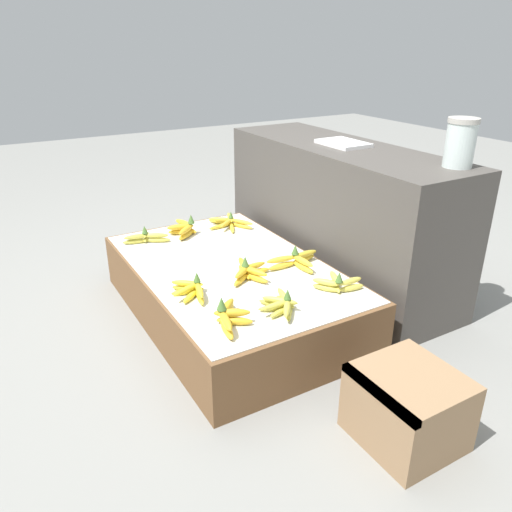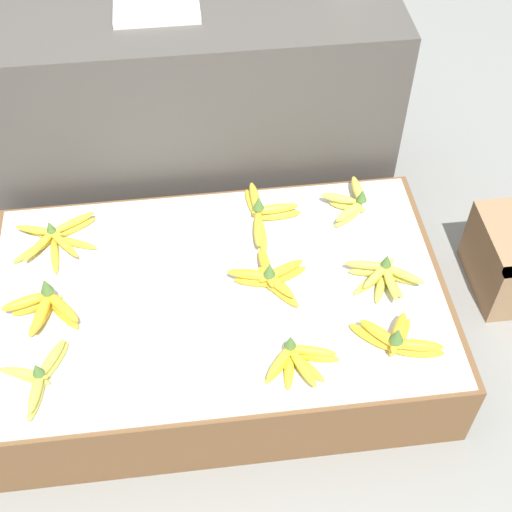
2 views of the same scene
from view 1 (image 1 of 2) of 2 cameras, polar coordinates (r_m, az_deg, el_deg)
name	(u,v)px [view 1 (image 1 of 2)]	position (r m, az deg, el deg)	size (l,w,h in m)	color
ground_plane	(231,315)	(2.37, -2.89, -6.72)	(10.00, 10.00, 0.00)	gray
display_platform	(230,291)	(2.31, -2.95, -3.97)	(1.28, 0.79, 0.26)	brown
back_vendor_table	(338,214)	(2.65, 9.33, 4.79)	(1.44, 0.45, 0.71)	#4C4742
wooden_crate	(407,407)	(1.72, 16.89, -16.21)	(0.31, 0.30, 0.24)	#997551
banana_bunch_front_left	(146,237)	(2.56, -12.45, 2.17)	(0.17, 0.23, 0.09)	gold
banana_bunch_front_midright	(192,290)	(2.00, -7.36, -3.86)	(0.21, 0.15, 0.09)	yellow
banana_bunch_front_right	(228,316)	(1.79, -3.19, -6.84)	(0.24, 0.14, 0.11)	gold
banana_bunch_middle_left	(185,228)	(2.62, -8.14, 3.13)	(0.22, 0.15, 0.11)	gold
banana_bunch_middle_midright	(248,271)	(2.13, -0.89, -1.74)	(0.23, 0.22, 0.10)	gold
banana_bunch_middle_right	(282,305)	(1.88, 2.98, -5.59)	(0.21, 0.16, 0.09)	gold
banana_bunch_back_left	(230,222)	(2.72, -3.04, 3.86)	(0.25, 0.22, 0.08)	gold
banana_bunch_back_midright	(296,260)	(2.23, 4.58, -0.49)	(0.17, 0.27, 0.10)	gold
banana_bunch_back_right	(337,283)	(2.05, 9.29, -3.08)	(0.15, 0.19, 0.09)	#DBCC4C
glass_jar	(460,143)	(2.22, 22.33, 11.90)	(0.12, 0.12, 0.20)	silver
foam_tray_white	(343,143)	(2.56, 9.94, 12.57)	(0.25, 0.17, 0.02)	white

